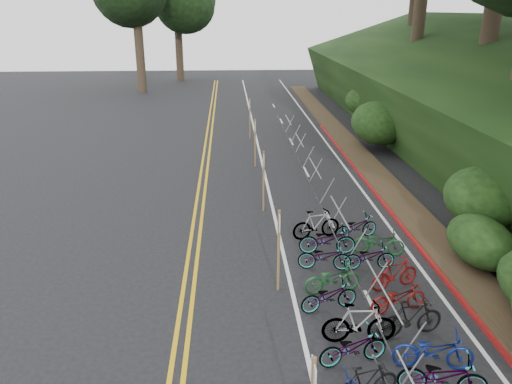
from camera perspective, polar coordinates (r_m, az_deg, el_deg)
road_markings at (r=19.28m, az=1.13°, el=-3.18°), size 7.47×80.00×0.01m
red_curb at (r=21.95m, az=14.06°, el=-0.70°), size 0.25×28.00×0.10m
embankment at (r=30.34m, az=23.98°, el=8.85°), size 14.30×48.14×9.11m
bike_racks_rest at (r=21.97m, az=6.75°, el=2.03°), size 1.14×23.00×1.17m
signposts_rest at (r=22.47m, az=0.33°, el=4.12°), size 0.08×18.40×2.50m
bike_valet at (r=13.02m, az=14.62°, el=-14.08°), size 3.35×13.36×1.09m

